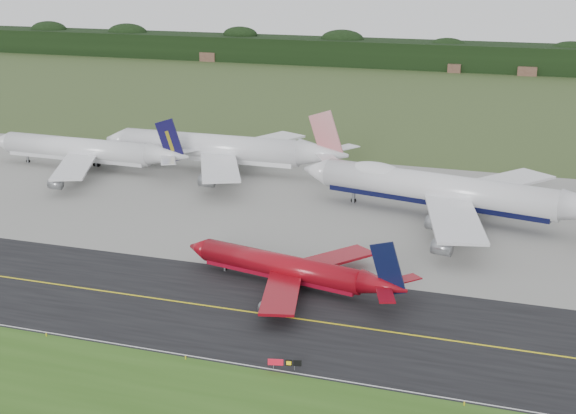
# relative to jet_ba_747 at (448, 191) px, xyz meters

# --- Properties ---
(ground) EXTENTS (600.00, 600.00, 0.00)m
(ground) POSITION_rel_jet_ba_747_xyz_m (-21.36, -50.54, -5.85)
(ground) COLOR #324C23
(ground) RESTS_ON ground
(taxiway) EXTENTS (400.00, 32.00, 0.02)m
(taxiway) POSITION_rel_jet_ba_747_xyz_m (-21.36, -54.54, -5.84)
(taxiway) COLOR black
(taxiway) RESTS_ON ground
(apron) EXTENTS (400.00, 78.00, 0.01)m
(apron) POSITION_rel_jet_ba_747_xyz_m (-21.36, 0.46, -5.85)
(apron) COLOR gray
(apron) RESTS_ON ground
(taxiway_centreline) EXTENTS (400.00, 0.40, 0.00)m
(taxiway_centreline) POSITION_rel_jet_ba_747_xyz_m (-21.36, -54.54, -5.82)
(taxiway_centreline) COLOR yellow
(taxiway_centreline) RESTS_ON taxiway
(taxiway_edge_line) EXTENTS (400.00, 0.25, 0.00)m
(taxiway_edge_line) POSITION_rel_jet_ba_747_xyz_m (-21.36, -70.04, -5.82)
(taxiway_edge_line) COLOR silver
(taxiway_edge_line) RESTS_ON taxiway
(horizon_treeline) EXTENTS (700.00, 25.00, 12.00)m
(horizon_treeline) POSITION_rel_jet_ba_747_xyz_m (-21.36, 223.22, -0.38)
(horizon_treeline) COLOR black
(horizon_treeline) RESTS_ON ground
(jet_ba_747) EXTENTS (67.99, 55.47, 17.20)m
(jet_ba_747) POSITION_rel_jet_ba_747_xyz_m (0.00, 0.00, 0.00)
(jet_ba_747) COLOR silver
(jet_ba_747) RESTS_ON ground
(jet_red_737) EXTENTS (40.12, 32.21, 10.89)m
(jet_red_737) POSITION_rel_jet_ba_747_xyz_m (-19.27, -43.21, -2.84)
(jet_red_737) COLOR maroon
(jet_red_737) RESTS_ON ground
(jet_navy_gold) EXTENTS (56.44, 49.24, 14.58)m
(jet_navy_gold) POSITION_rel_jet_ba_747_xyz_m (-90.33, 11.31, -1.06)
(jet_navy_gold) COLOR silver
(jet_navy_gold) RESTS_ON ground
(jet_star_tail) EXTENTS (64.13, 53.93, 16.99)m
(jet_star_tail) POSITION_rel_jet_ba_747_xyz_m (-57.63, 19.97, -0.19)
(jet_star_tail) COLOR silver
(jet_star_tail) RESTS_ON ground
(taxiway_sign) EXTENTS (4.31, 1.16, 1.46)m
(taxiway_sign) POSITION_rel_jet_ba_747_xyz_m (-11.82, -69.60, -4.82)
(taxiway_sign) COLOR slate
(taxiway_sign) RESTS_ON ground
(edge_marker_left) EXTENTS (0.16, 0.16, 0.50)m
(edge_marker_left) POSITION_rel_jet_ba_747_xyz_m (-46.92, -71.04, -5.60)
(edge_marker_left) COLOR yellow
(edge_marker_left) RESTS_ON ground
(edge_marker_center) EXTENTS (0.16, 0.16, 0.50)m
(edge_marker_center) POSITION_rel_jet_ba_747_xyz_m (-25.27, -71.04, -5.60)
(edge_marker_center) COLOR yellow
(edge_marker_center) RESTS_ON ground
(edge_marker_right) EXTENTS (0.16, 0.16, 0.50)m
(edge_marker_right) POSITION_rel_jet_ba_747_xyz_m (11.40, -71.04, -5.60)
(edge_marker_right) COLOR yellow
(edge_marker_right) RESTS_ON ground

